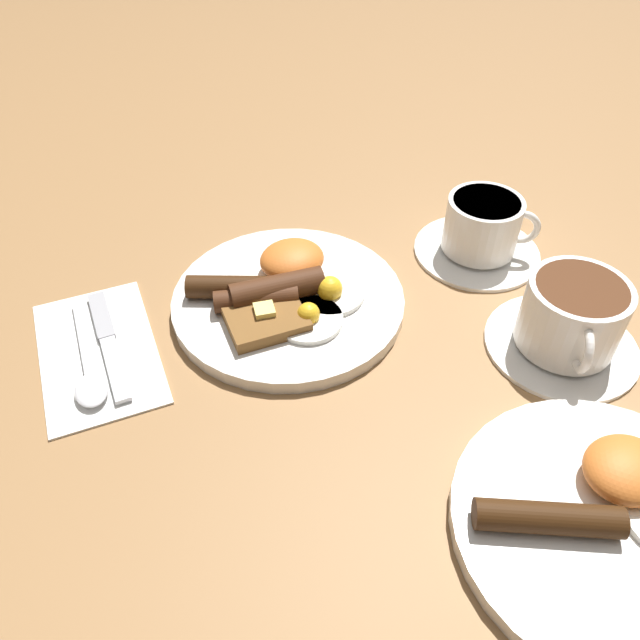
# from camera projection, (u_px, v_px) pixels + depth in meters

# --- Properties ---
(ground_plane) EXTENTS (3.00, 3.00, 0.00)m
(ground_plane) POSITION_uv_depth(u_px,v_px,m) (289.00, 306.00, 0.67)
(ground_plane) COLOR olive
(breakfast_plate_near) EXTENTS (0.25, 0.25, 0.05)m
(breakfast_plate_near) POSITION_uv_depth(u_px,v_px,m) (286.00, 296.00, 0.66)
(breakfast_plate_near) COLOR white
(breakfast_plate_near) RESTS_ON ground_plane
(breakfast_plate_far) EXTENTS (0.24, 0.24, 0.05)m
(breakfast_plate_far) POSITION_uv_depth(u_px,v_px,m) (610.00, 520.00, 0.48)
(breakfast_plate_far) COLOR white
(breakfast_plate_far) RESTS_ON ground_plane
(teacup_near) EXTENTS (0.15, 0.15, 0.07)m
(teacup_near) POSITION_uv_depth(u_px,v_px,m) (482.00, 231.00, 0.72)
(teacup_near) COLOR white
(teacup_near) RESTS_ON ground_plane
(teacup_far) EXTENTS (0.15, 0.15, 0.08)m
(teacup_far) POSITION_uv_depth(u_px,v_px,m) (570.00, 322.00, 0.60)
(teacup_far) COLOR white
(teacup_far) RESTS_ON ground_plane
(napkin) EXTENTS (0.13, 0.20, 0.01)m
(napkin) POSITION_uv_depth(u_px,v_px,m) (98.00, 351.00, 0.62)
(napkin) COLOR white
(napkin) RESTS_ON ground_plane
(knife) EXTENTS (0.03, 0.16, 0.01)m
(knife) POSITION_uv_depth(u_px,v_px,m) (107.00, 337.00, 0.63)
(knife) COLOR silver
(knife) RESTS_ON napkin
(spoon) EXTENTS (0.04, 0.15, 0.01)m
(spoon) POSITION_uv_depth(u_px,v_px,m) (89.00, 377.00, 0.59)
(spoon) COLOR silver
(spoon) RESTS_ON napkin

